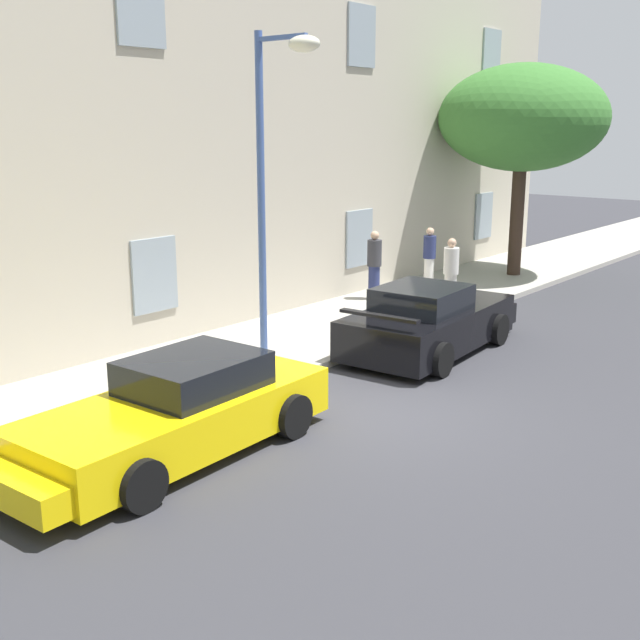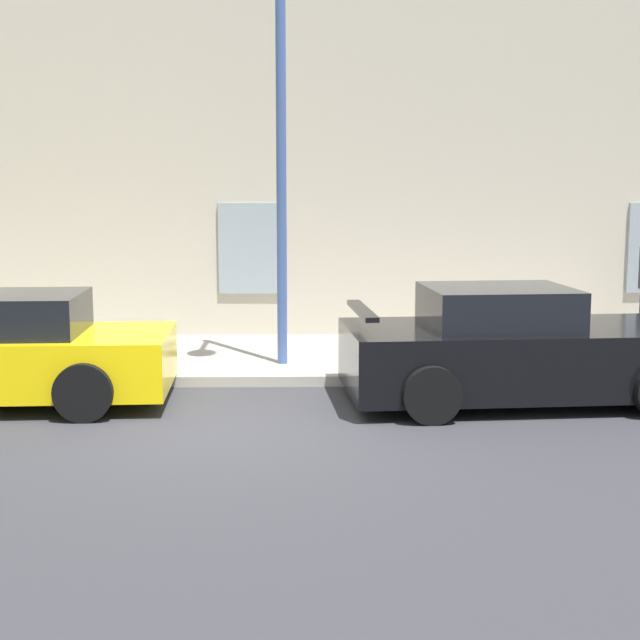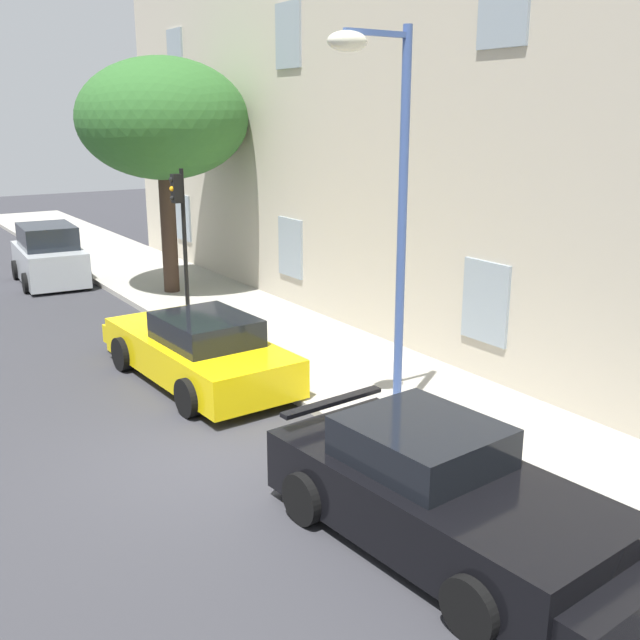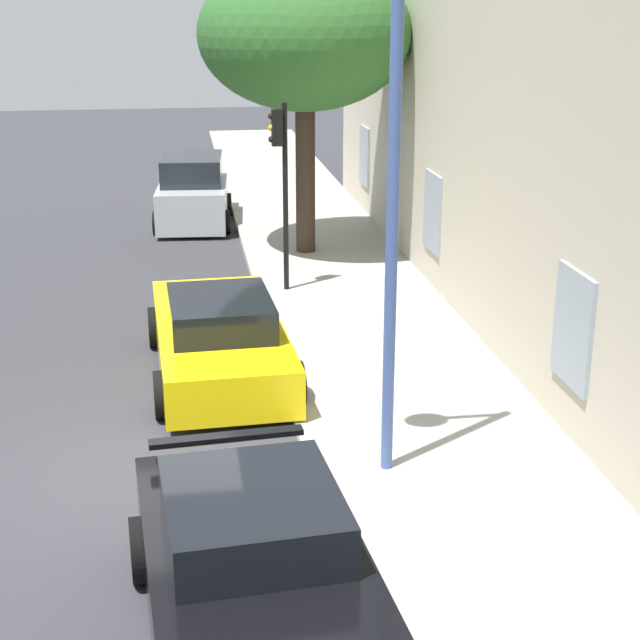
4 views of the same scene
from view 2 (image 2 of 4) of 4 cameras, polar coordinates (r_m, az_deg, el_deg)
The scene contains 5 objects.
ground_plane at distance 10.34m, azimuth -5.84°, elevation -6.62°, with size 80.00×80.00×0.00m, color #333338.
sidewalk at distance 14.04m, azimuth -4.54°, elevation -2.32°, with size 60.00×3.45×0.14m, color #A8A399.
building_facade at distance 18.11m, azimuth -3.92°, elevation 17.89°, with size 34.22×5.19×11.32m.
sportscar_yellow_flank at distance 11.73m, azimuth 13.00°, elevation -1.92°, with size 4.84×2.42×1.42m.
street_lamp at distance 12.67m, azimuth -2.47°, elevation 15.53°, with size 0.44×1.42×5.99m.
Camera 2 is at (0.88, -9.95, 2.66)m, focal length 52.23 mm.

